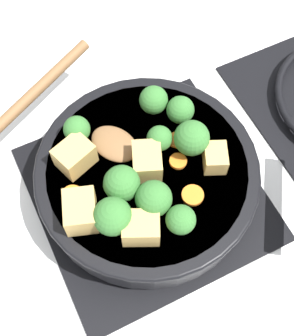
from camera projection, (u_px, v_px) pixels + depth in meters
name	position (u px, v px, depth m)	size (l,w,h in m)	color
ground_plane	(147.00, 194.00, 0.68)	(2.40, 2.40, 0.00)	white
front_burner_grate	(147.00, 190.00, 0.67)	(0.31, 0.31, 0.03)	black
skillet_pan	(149.00, 176.00, 0.63)	(0.34, 0.38, 0.06)	black
wooden_spoon	(70.00, 114.00, 0.64)	(0.22, 0.20, 0.02)	brown
tofu_cube_center_large	(75.00, 156.00, 0.60)	(0.05, 0.04, 0.04)	tan
tofu_cube_near_handle	(141.00, 228.00, 0.55)	(0.04, 0.04, 0.04)	tan
tofu_cube_east_chunk	(145.00, 162.00, 0.59)	(0.05, 0.04, 0.04)	tan
tofu_cube_west_chunk	(215.00, 158.00, 0.60)	(0.04, 0.03, 0.03)	tan
tofu_cube_back_piece	(81.00, 211.00, 0.56)	(0.05, 0.04, 0.04)	tan
broccoli_floret_near_spoon	(154.00, 100.00, 0.63)	(0.04, 0.04, 0.05)	#709956
broccoli_floret_center_top	(154.00, 199.00, 0.56)	(0.05, 0.05, 0.05)	#709956
broccoli_floret_east_rim	(77.00, 129.00, 0.61)	(0.04, 0.04, 0.04)	#709956
broccoli_floret_west_rim	(122.00, 184.00, 0.57)	(0.05, 0.05, 0.05)	#709956
broccoli_floret_north_edge	(182.00, 219.00, 0.55)	(0.04, 0.04, 0.04)	#709956
broccoli_floret_south_cluster	(180.00, 110.00, 0.62)	(0.04, 0.04, 0.04)	#709956
broccoli_floret_mid_floret	(193.00, 140.00, 0.60)	(0.05, 0.05, 0.05)	#709956
broccoli_floret_small_inner	(159.00, 139.00, 0.60)	(0.03, 0.03, 0.04)	#709956
broccoli_floret_tall_stem	(113.00, 216.00, 0.55)	(0.05, 0.05, 0.05)	#709956
carrot_slice_orange_thin	(178.00, 161.00, 0.61)	(0.02, 0.02, 0.01)	orange
carrot_slice_near_center	(177.00, 140.00, 0.63)	(0.02, 0.02, 0.01)	orange
carrot_slice_edge_slice	(72.00, 195.00, 0.59)	(0.03, 0.03, 0.01)	orange
carrot_slice_under_broccoli	(193.00, 195.00, 0.59)	(0.03, 0.03, 0.01)	orange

